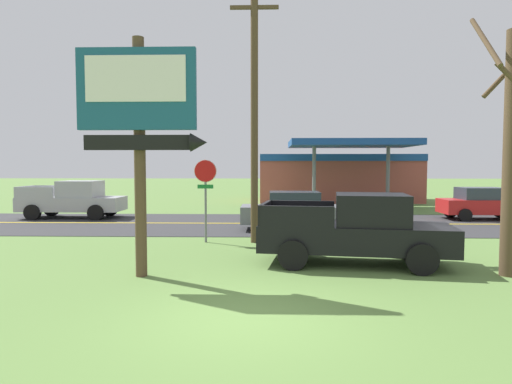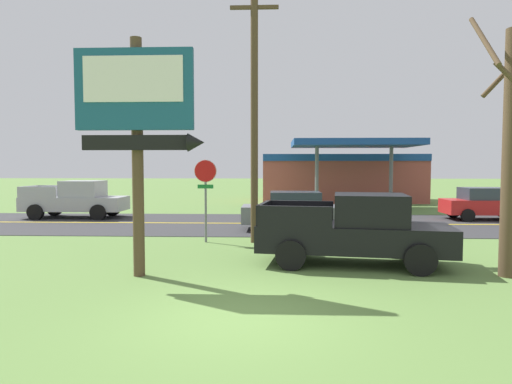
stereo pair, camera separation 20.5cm
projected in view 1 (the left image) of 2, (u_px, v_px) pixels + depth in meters
ground_plane at (243, 319)px, 7.90m from camera, size 180.00×180.00×0.00m
road_asphalt at (259, 224)px, 20.87m from camera, size 140.00×8.00×0.02m
road_centre_line at (259, 223)px, 20.87m from camera, size 126.00×0.20×0.01m
motel_sign at (141, 115)px, 10.60m from camera, size 3.11×0.54×5.82m
stop_sign at (205, 186)px, 15.68m from camera, size 0.80×0.08×2.95m
utility_pole at (254, 99)px, 15.50m from camera, size 1.88×0.26×9.52m
bare_tree at (512, 148)px, 10.81m from camera, size 1.57×1.53×6.51m
gas_station at (337, 176)px, 34.49m from camera, size 12.00×11.50×4.40m
pickup_black_parked_on_lawn at (357, 230)px, 12.23m from camera, size 5.43×2.79×1.96m
pickup_silver_on_road at (74, 200)px, 23.09m from camera, size 5.20×2.24×1.96m
car_grey_near_lane at (292, 211)px, 18.79m from camera, size 4.20×2.00×1.64m
car_red_mid_lane at (483, 203)px, 22.50m from camera, size 4.20×2.00×1.64m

